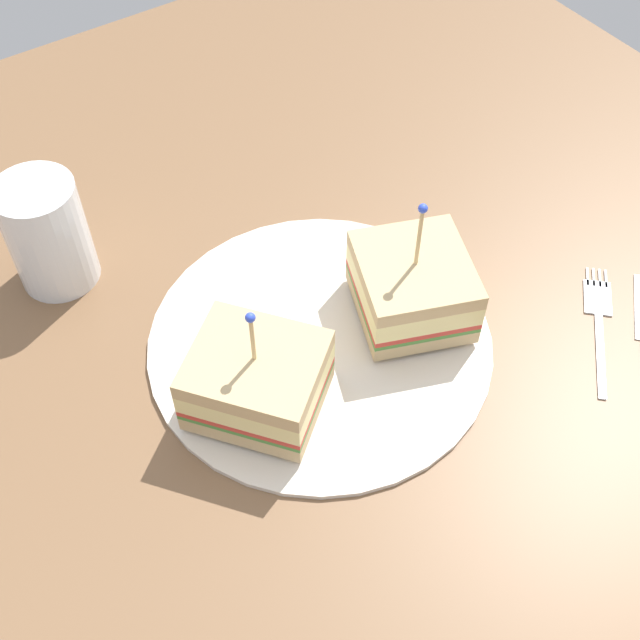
{
  "coord_description": "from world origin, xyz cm",
  "views": [
    {
      "loc": [
        32.23,
        -21.82,
        51.25
      ],
      "look_at": [
        0.0,
        0.0,
        2.88
      ],
      "focal_mm": 46.26,
      "sensor_mm": 36.0,
      "label": 1
    }
  ],
  "objects": [
    {
      "name": "plate",
      "position": [
        0.0,
        0.0,
        0.44
      ],
      "size": [
        26.76,
        26.76,
        0.88
      ],
      "primitive_type": "cylinder",
      "color": "silver",
      "rests_on": "ground_plane"
    },
    {
      "name": "fork",
      "position": [
        10.21,
        20.06,
        0.18
      ],
      "size": [
        10.29,
        9.99,
        0.35
      ],
      "color": "silver",
      "rests_on": "ground_plane"
    },
    {
      "name": "sandwich_half_front",
      "position": [
        2.44,
        -7.02,
        3.54
      ],
      "size": [
        11.98,
        11.79,
        9.99
      ],
      "color": "tan",
      "rests_on": "plate"
    },
    {
      "name": "ground_plane",
      "position": [
        0.0,
        0.0,
        -1.0
      ],
      "size": [
        101.61,
        101.61,
        2.0
      ],
      "primitive_type": "cube",
      "color": "brown"
    },
    {
      "name": "sandwich_half_back",
      "position": [
        1.67,
        7.49,
        3.53
      ],
      "size": [
        11.31,
        10.98,
        11.18
      ],
      "color": "tan",
      "rests_on": "plate"
    },
    {
      "name": "drink_glass",
      "position": [
        -18.07,
        -13.83,
        4.21
      ],
      "size": [
        6.43,
        6.43,
        9.55
      ],
      "color": "silver",
      "rests_on": "ground_plane"
    }
  ]
}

